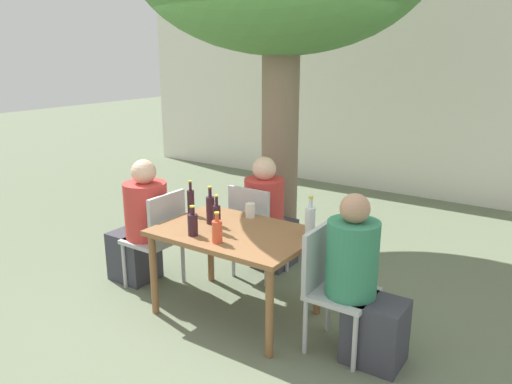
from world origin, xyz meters
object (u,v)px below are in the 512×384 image
(dining_table_front, at_px, (235,241))
(wine_bottle_2, at_px, (193,224))
(person_seated_2, at_px, (269,219))
(wine_bottle_0, at_px, (217,218))
(patio_chair_2, at_px, (256,226))
(patio_chair_1, at_px, (332,281))
(wine_bottle_3, at_px, (210,209))
(water_bottle_1, at_px, (310,220))
(soda_bottle_4, at_px, (217,231))
(drinking_glass_0, at_px, (211,204))
(wine_bottle_5, at_px, (191,202))
(person_seated_0, at_px, (141,227))
(drinking_glass_1, at_px, (250,210))
(patio_chair_0, at_px, (159,234))
(person_seated_1, at_px, (362,287))

(dining_table_front, xyz_separation_m, wine_bottle_2, (-0.21, -0.27, 0.18))
(person_seated_2, bearing_deg, wine_bottle_0, 98.65)
(patio_chair_2, bearing_deg, patio_chair_1, 149.09)
(patio_chair_2, relative_size, wine_bottle_3, 2.86)
(person_seated_2, distance_m, water_bottle_1, 1.09)
(wine_bottle_0, bearing_deg, wine_bottle_3, 142.59)
(dining_table_front, distance_m, soda_bottle_4, 0.34)
(drinking_glass_0, bearing_deg, soda_bottle_4, -47.72)
(wine_bottle_0, relative_size, wine_bottle_5, 0.99)
(soda_bottle_4, bearing_deg, wine_bottle_0, 128.50)
(drinking_glass_0, bearing_deg, wine_bottle_3, -51.19)
(person_seated_0, distance_m, drinking_glass_1, 1.09)
(patio_chair_0, bearing_deg, dining_table_front, 90.00)
(wine_bottle_3, bearing_deg, wine_bottle_2, -78.77)
(person_seated_2, bearing_deg, drinking_glass_1, 106.33)
(dining_table_front, height_order, water_bottle_1, water_bottle_1)
(patio_chair_0, xyz_separation_m, wine_bottle_2, (0.65, -0.27, 0.31))
(water_bottle_1, height_order, soda_bottle_4, water_bottle_1)
(patio_chair_2, xyz_separation_m, person_seated_0, (-0.84, -0.66, 0.02))
(person_seated_1, bearing_deg, wine_bottle_5, 86.25)
(patio_chair_0, bearing_deg, drinking_glass_0, 134.24)
(water_bottle_1, bearing_deg, soda_bottle_4, -134.25)
(dining_table_front, bearing_deg, wine_bottle_0, -131.82)
(person_seated_0, bearing_deg, soda_bottle_4, 76.05)
(person_seated_1, distance_m, wine_bottle_3, 1.40)
(soda_bottle_4, distance_m, drinking_glass_1, 0.63)
(drinking_glass_0, bearing_deg, patio_chair_2, 51.16)
(person_seated_0, bearing_deg, wine_bottle_0, 83.77)
(person_seated_1, xyz_separation_m, water_bottle_1, (-0.55, 0.24, 0.32))
(wine_bottle_5, relative_size, drinking_glass_0, 3.30)
(wine_bottle_2, bearing_deg, patio_chair_0, 157.54)
(person_seated_1, xyz_separation_m, wine_bottle_5, (-1.65, 0.11, 0.31))
(wine_bottle_2, bearing_deg, dining_table_front, 51.83)
(patio_chair_1, bearing_deg, drinking_glass_0, 76.42)
(person_seated_1, bearing_deg, person_seated_2, 56.19)
(drinking_glass_0, height_order, drinking_glass_1, drinking_glass_1)
(patio_chair_0, bearing_deg, patio_chair_2, 137.50)
(patio_chair_1, height_order, wine_bottle_2, wine_bottle_2)
(patio_chair_0, relative_size, water_bottle_1, 2.91)
(person_seated_0, xyz_separation_m, drinking_glass_0, (0.57, 0.33, 0.24))
(water_bottle_1, distance_m, drinking_glass_1, 0.64)
(patio_chair_0, bearing_deg, person_seated_1, 90.00)
(person_seated_1, bearing_deg, wine_bottle_2, 101.62)
(drinking_glass_1, bearing_deg, person_seated_0, -161.35)
(wine_bottle_0, xyz_separation_m, soda_bottle_4, (0.14, -0.17, -0.03))
(person_seated_2, height_order, water_bottle_1, person_seated_2)
(wine_bottle_0, distance_m, drinking_glass_1, 0.45)
(drinking_glass_1, bearing_deg, wine_bottle_0, -91.40)
(patio_chair_2, distance_m, person_seated_1, 1.50)
(soda_bottle_4, bearing_deg, patio_chair_0, 162.65)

